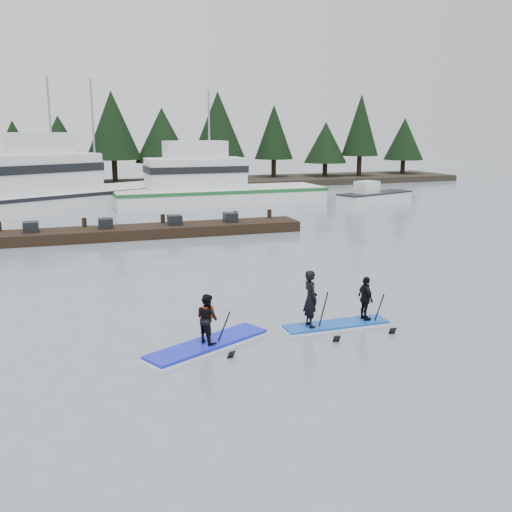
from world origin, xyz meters
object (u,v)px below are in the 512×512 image
object	(u,v)px
fishing_boat_medium	(214,196)
paddleboard_duo	(336,306)
paddleboard_solo	(207,331)
fishing_boat_large	(60,198)
floating_dock	(146,231)

from	to	relation	value
fishing_boat_medium	paddleboard_duo	world-z (taller)	fishing_boat_medium
fishing_boat_medium	paddleboard_solo	distance (m)	28.25
fishing_boat_large	paddleboard_duo	bearing A→B (deg)	-102.16
fishing_boat_medium	paddleboard_duo	size ratio (longest dim) A/B	5.09
floating_dock	paddleboard_solo	xyz separation A→B (m)	(-1.20, -15.84, 0.16)
fishing_boat_large	paddleboard_solo	size ratio (longest dim) A/B	5.13
fishing_boat_large	floating_dock	size ratio (longest dim) A/B	1.10
fishing_boat_medium	paddleboard_solo	size ratio (longest dim) A/B	4.41
fishing_boat_medium	floating_dock	bearing A→B (deg)	-120.77
fishing_boat_medium	floating_dock	distance (m)	13.20
floating_dock	paddleboard_duo	xyz separation A→B (m)	(2.57, -15.62, 0.35)
fishing_boat_large	floating_dock	world-z (taller)	fishing_boat_large
fishing_boat_large	fishing_boat_medium	distance (m)	10.75
fishing_boat_large	fishing_boat_medium	xyz separation A→B (m)	(10.69, -1.13, -0.10)
fishing_boat_large	paddleboard_solo	world-z (taller)	fishing_boat_large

